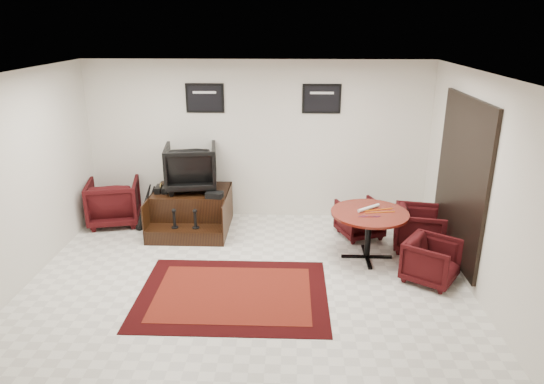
{
  "coord_description": "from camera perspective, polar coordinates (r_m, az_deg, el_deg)",
  "views": [
    {
      "loc": [
        0.56,
        -5.84,
        3.39
      ],
      "look_at": [
        0.31,
        0.9,
        1.01
      ],
      "focal_mm": 32.0,
      "sensor_mm": 36.0,
      "label": 1
    }
  ],
  "objects": [
    {
      "name": "ground",
      "position": [
        6.78,
        -2.97,
        -10.61
      ],
      "size": [
        6.0,
        6.0,
        0.0
      ],
      "primitive_type": "plane",
      "color": "silver",
      "rests_on": "ground"
    },
    {
      "name": "room_shell",
      "position": [
        6.18,
        0.62,
        4.36
      ],
      "size": [
        6.02,
        5.02,
        2.81
      ],
      "color": "silver",
      "rests_on": "ground"
    },
    {
      "name": "area_rug",
      "position": [
        6.54,
        -4.61,
        -11.84
      ],
      "size": [
        2.47,
        1.86,
        0.01
      ],
      "color": "black",
      "rests_on": "ground"
    },
    {
      "name": "shine_podium",
      "position": [
        8.47,
        -9.4,
        -2.21
      ],
      "size": [
        1.29,
        1.32,
        0.66
      ],
      "color": "black",
      "rests_on": "ground"
    },
    {
      "name": "shine_chair",
      "position": [
        8.35,
        -9.52,
        3.18
      ],
      "size": [
        0.95,
        0.9,
        0.87
      ],
      "primitive_type": "imported",
      "rotation": [
        0.0,
        0.0,
        3.29
      ],
      "color": "black",
      "rests_on": "shine_podium"
    },
    {
      "name": "shoes_pair",
      "position": [
        8.41,
        -12.77,
        0.34
      ],
      "size": [
        0.23,
        0.28,
        0.1
      ],
      "color": "black",
      "rests_on": "shine_podium"
    },
    {
      "name": "polish_kit",
      "position": [
        7.99,
        -6.79,
        -0.34
      ],
      "size": [
        0.29,
        0.22,
        0.09
      ],
      "primitive_type": "cube",
      "rotation": [
        0.0,
        0.0,
        -0.13
      ],
      "color": "black",
      "rests_on": "shine_podium"
    },
    {
      "name": "umbrella_black",
      "position": [
        8.47,
        -14.76,
        -1.7
      ],
      "size": [
        0.32,
        0.12,
        0.86
      ],
      "primitive_type": null,
      "color": "black",
      "rests_on": "ground"
    },
    {
      "name": "umbrella_hooked",
      "position": [
        8.6,
        -14.27,
        -1.61
      ],
      "size": [
        0.29,
        0.11,
        0.79
      ],
      "primitive_type": null,
      "color": "black",
      "rests_on": "ground"
    },
    {
      "name": "armchair_side",
      "position": [
        8.95,
        -18.14,
        -0.87
      ],
      "size": [
        1.0,
        0.96,
        0.87
      ],
      "primitive_type": "imported",
      "rotation": [
        0.0,
        0.0,
        3.36
      ],
      "color": "black",
      "rests_on": "ground"
    },
    {
      "name": "meeting_table",
      "position": [
        7.3,
        11.38,
        -2.99
      ],
      "size": [
        1.14,
        1.14,
        0.75
      ],
      "color": "#410E09",
      "rests_on": "ground"
    },
    {
      "name": "table_chair_back",
      "position": [
        8.15,
        10.29,
        -2.94
      ],
      "size": [
        0.82,
        0.8,
        0.67
      ],
      "primitive_type": "imported",
      "rotation": [
        0.0,
        0.0,
        3.5
      ],
      "color": "black",
      "rests_on": "ground"
    },
    {
      "name": "table_chair_window",
      "position": [
        7.9,
        16.96,
        -3.93
      ],
      "size": [
        0.81,
        0.85,
        0.75
      ],
      "primitive_type": "imported",
      "rotation": [
        0.0,
        0.0,
        1.38
      ],
      "color": "black",
      "rests_on": "ground"
    },
    {
      "name": "table_chair_corner",
      "position": [
        7.01,
        18.28,
        -7.47
      ],
      "size": [
        0.87,
        0.88,
        0.67
      ],
      "primitive_type": "imported",
      "rotation": [
        0.0,
        0.0,
        0.97
      ],
      "color": "black",
      "rests_on": "ground"
    },
    {
      "name": "paper_roll",
      "position": [
        7.35,
        11.31,
        -1.85
      ],
      "size": [
        0.36,
        0.3,
        0.05
      ],
      "primitive_type": "cylinder",
      "rotation": [
        0.0,
        1.57,
        0.66
      ],
      "color": "silver",
      "rests_on": "meeting_table"
    },
    {
      "name": "table_clutter",
      "position": [
        7.28,
        12.3,
        -2.3
      ],
      "size": [
        0.57,
        0.37,
        0.01
      ],
      "color": "#D4680B",
      "rests_on": "meeting_table"
    }
  ]
}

